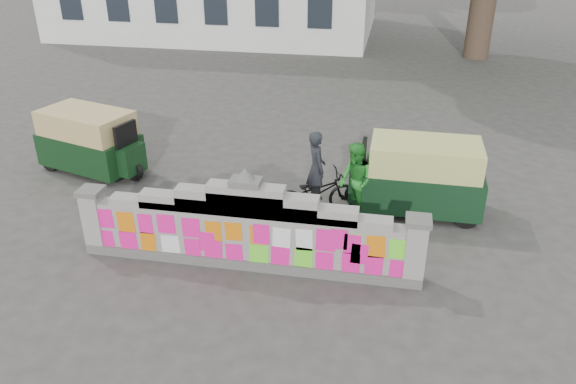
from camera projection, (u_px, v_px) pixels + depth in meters
name	position (u px, v px, depth m)	size (l,w,h in m)	color
ground	(249.00, 265.00, 10.60)	(100.00, 100.00, 0.00)	#383533
parapet_wall	(247.00, 231.00, 10.26)	(6.48, 0.44, 2.01)	#4C4C49
cyclist_bike	(316.00, 193.00, 12.19)	(0.65, 1.87, 0.98)	black
cyclist_rider	(316.00, 179.00, 12.04)	(0.61, 0.40, 1.66)	black
pedestrian	(355.00, 182.00, 11.88)	(0.82, 0.64, 1.69)	#268E2C
rickshaw_left	(91.00, 140.00, 14.06)	(2.93, 1.97, 1.57)	black
rickshaw_right	(419.00, 176.00, 12.14)	(2.94, 1.39, 1.62)	black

